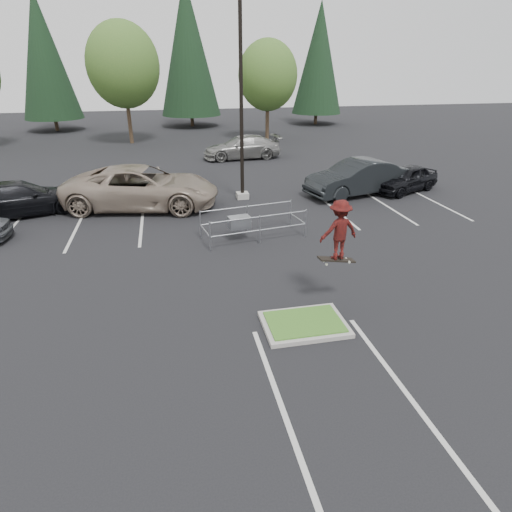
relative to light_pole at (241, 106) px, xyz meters
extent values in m
plane|color=black|center=(-0.50, -12.00, -4.56)|extent=(120.00, 120.00, 0.00)
cube|color=#A19E96|center=(-0.50, -12.00, -4.50)|extent=(2.20, 1.60, 0.12)
cube|color=#255E1D|center=(-0.50, -12.00, -4.42)|extent=(1.95, 1.35, 0.05)
cube|color=#BCBCB7|center=(-5.00, -3.00, -4.56)|extent=(0.12, 5.20, 0.01)
cube|color=#BCBCB7|center=(-7.70, -3.00, -4.56)|extent=(0.12, 5.20, 0.01)
cube|color=#BCBCB7|center=(-10.40, -3.00, -4.56)|extent=(0.12, 5.20, 0.01)
cube|color=#BCBCB7|center=(4.00, -3.00, -4.56)|extent=(0.12, 5.20, 0.01)
cube|color=#BCBCB7|center=(6.70, -3.00, -4.56)|extent=(0.12, 5.20, 0.01)
cube|color=#BCBCB7|center=(9.40, -3.00, -4.56)|extent=(0.12, 5.20, 0.01)
cube|color=#BCBCB7|center=(-1.85, -15.00, -4.56)|extent=(0.12, 6.00, 0.01)
cube|color=#BCBCB7|center=(0.85, -15.00, -4.56)|extent=(0.12, 6.00, 0.01)
cube|color=#A19E96|center=(0.00, 0.00, -4.41)|extent=(0.60, 0.60, 0.30)
cylinder|color=black|center=(0.00, 0.00, 0.44)|extent=(0.18, 0.18, 10.00)
cylinder|color=#38281C|center=(-6.50, 18.50, -2.81)|extent=(0.32, 0.32, 3.50)
ellipsoid|color=#2B5A21|center=(-6.50, 18.50, 1.70)|extent=(5.89, 5.89, 6.77)
sphere|color=#2B5A21|center=(-5.90, 18.20, 0.96)|extent=(3.68, 3.68, 3.68)
sphere|color=#2B5A21|center=(-7.00, 18.90, 1.15)|extent=(4.05, 4.05, 4.05)
cylinder|color=#38281C|center=(5.50, 17.80, -3.04)|extent=(0.32, 0.32, 3.04)
ellipsoid|color=#2B5A21|center=(5.50, 17.80, 0.88)|extent=(5.12, 5.12, 5.89)
sphere|color=#2B5A21|center=(6.10, 17.50, 0.24)|extent=(3.20, 3.20, 3.20)
sphere|color=#2B5A21|center=(5.00, 18.20, 0.40)|extent=(3.52, 3.52, 3.52)
cylinder|color=#38281C|center=(-14.50, 28.00, -3.96)|extent=(0.36, 0.36, 1.20)
cone|color=black|center=(-14.50, 28.00, 2.54)|extent=(5.72, 5.72, 11.80)
cylinder|color=#38281C|center=(-0.50, 28.50, -3.96)|extent=(0.36, 0.36, 1.20)
cone|color=black|center=(-0.50, 28.50, 3.29)|extent=(6.38, 6.38, 13.30)
cylinder|color=#38281C|center=(13.50, 27.50, -3.96)|extent=(0.36, 0.36, 1.20)
cone|color=black|center=(13.50, 27.50, 2.29)|extent=(5.50, 5.50, 11.30)
cylinder|color=#999BA1|center=(-2.38, -6.46, -3.99)|extent=(0.06, 0.06, 1.13)
cylinder|color=#999BA1|center=(-2.60, -5.10, -3.99)|extent=(0.06, 0.06, 1.13)
cylinder|color=#999BA1|center=(-0.43, -6.13, -3.99)|extent=(0.06, 0.06, 1.13)
cylinder|color=#999BA1|center=(-0.66, -4.77, -3.99)|extent=(0.06, 0.06, 1.13)
cylinder|color=#999BA1|center=(1.51, -5.81, -3.99)|extent=(0.06, 0.06, 1.13)
cylinder|color=#999BA1|center=(1.29, -4.45, -3.99)|extent=(0.06, 0.06, 1.13)
cylinder|color=#999BA1|center=(-0.43, -6.13, -4.02)|extent=(3.90, 0.69, 0.05)
cylinder|color=#999BA1|center=(-0.43, -6.13, -3.47)|extent=(3.90, 0.69, 0.05)
cylinder|color=#999BA1|center=(-0.66, -4.77, -4.02)|extent=(3.90, 0.69, 0.05)
cylinder|color=#999BA1|center=(-0.66, -4.77, -3.47)|extent=(3.90, 0.69, 0.05)
cube|color=#999BA1|center=(-1.13, -5.55, -3.85)|extent=(0.91, 0.64, 0.47)
cube|color=black|center=(0.70, -11.00, -3.16)|extent=(1.11, 0.41, 0.25)
cylinder|color=beige|center=(0.36, -11.11, -3.23)|extent=(0.07, 0.04, 0.07)
cylinder|color=beige|center=(0.36, -10.89, -3.23)|extent=(0.07, 0.04, 0.07)
cylinder|color=beige|center=(1.04, -11.11, -3.23)|extent=(0.07, 0.04, 0.07)
cylinder|color=beige|center=(1.04, -10.89, -3.23)|extent=(0.07, 0.04, 0.07)
imported|color=maroon|center=(0.70, -11.00, -2.28)|extent=(1.16, 0.76, 1.68)
imported|color=gray|center=(-5.00, -0.50, -3.56)|extent=(7.68, 4.64, 1.99)
imported|color=black|center=(-10.50, -0.50, -3.78)|extent=(5.77, 3.80, 1.55)
imported|color=black|center=(6.00, -0.56, -3.65)|extent=(5.81, 3.20, 1.81)
imported|color=black|center=(8.91, -0.50, -3.85)|extent=(4.45, 3.22, 1.41)
imported|color=gray|center=(1.80, 10.00, -3.75)|extent=(5.74, 2.65, 1.62)
camera|label=1|loc=(-3.74, -21.14, 1.84)|focal=30.00mm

